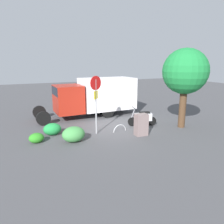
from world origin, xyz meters
name	(u,v)px	position (x,y,z in m)	size (l,w,h in m)	color
ground_plane	(115,127)	(0.00, 0.00, 0.00)	(60.00, 60.00, 0.00)	#48474B
box_truck_near	(95,95)	(0.07, -3.20, 1.55)	(7.28, 2.24, 2.75)	black
motorcycle	(143,118)	(-1.72, 0.49, 0.52)	(1.75, 0.78, 1.20)	black
stop_sign	(96,96)	(1.46, 0.69, 2.14)	(0.71, 0.33, 3.21)	#9E9EA3
street_tree	(185,72)	(-3.73, 1.74, 3.34)	(2.66, 2.66, 4.72)	#47301E
utility_cabinet	(141,125)	(-0.66, 1.96, 0.59)	(0.66, 0.49, 1.19)	slate
bike_rack_hoop	(120,131)	(0.11, 0.92, 0.00)	(0.85, 0.85, 0.05)	#B7B7BC
shrub_near_sign	(36,138)	(4.67, 0.72, 0.25)	(0.73, 0.60, 0.50)	#2C8622
shrub_mid_verge	(74,134)	(2.95, 1.37, 0.39)	(1.15, 0.94, 0.78)	#418C45
shrub_by_tree	(52,129)	(3.73, -0.14, 0.33)	(0.96, 0.79, 0.66)	#228A3F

